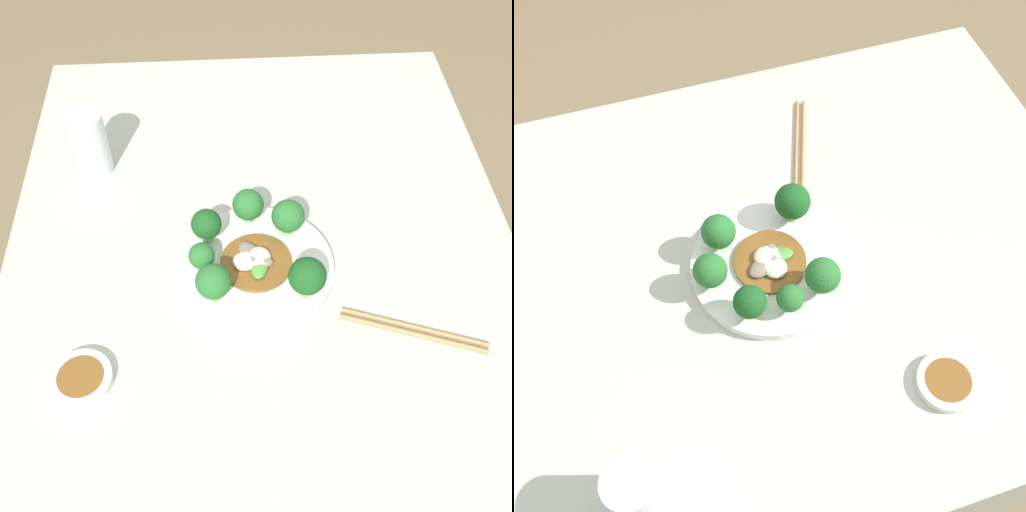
# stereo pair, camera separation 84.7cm
# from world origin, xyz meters

# --- Properties ---
(ground_plane) EXTENTS (8.00, 8.00, 0.00)m
(ground_plane) POSITION_xyz_m (0.00, 0.00, 0.00)
(ground_plane) COLOR #7F6B4C
(table) EXTENTS (1.17, 0.85, 0.74)m
(table) POSITION_xyz_m (0.00, 0.00, 0.37)
(table) COLOR #B7BCAD
(table) RESTS_ON ground_plane
(plate) EXTENTS (0.25, 0.25, 0.02)m
(plate) POSITION_xyz_m (0.01, -0.01, 0.74)
(plate) COLOR white
(plate) RESTS_ON table
(broccoli_southeast) EXTENTS (0.05, 0.05, 0.07)m
(broccoli_southeast) POSITION_xyz_m (0.07, -0.08, 0.79)
(broccoli_southeast) COLOR #7AAD5B
(broccoli_southeast) RESTS_ON plate
(broccoli_northwest) EXTENTS (0.05, 0.05, 0.06)m
(broccoli_northwest) POSITION_xyz_m (-0.05, 0.04, 0.79)
(broccoli_northwest) COLOR #7AAD5B
(broccoli_northwest) RESTS_ON plate
(broccoli_northeast) EXTENTS (0.06, 0.06, 0.07)m
(broccoli_northeast) POSITION_xyz_m (0.07, 0.06, 0.79)
(broccoli_northeast) COLOR #7AAD5B
(broccoli_northeast) RESTS_ON plate
(broccoli_southwest) EXTENTS (0.05, 0.05, 0.06)m
(broccoli_southwest) POSITION_xyz_m (-0.04, -0.09, 0.79)
(broccoli_southwest) COLOR #7AAD5B
(broccoli_southwest) RESTS_ON plate
(broccoli_south) EXTENTS (0.04, 0.04, 0.05)m
(broccoli_south) POSITION_xyz_m (0.02, -0.10, 0.78)
(broccoli_south) COLOR #70A356
(broccoli_south) RESTS_ON plate
(broccoli_west) EXTENTS (0.05, 0.05, 0.06)m
(broccoli_west) POSITION_xyz_m (-0.08, -0.02, 0.79)
(broccoli_west) COLOR #89B76B
(broccoli_west) RESTS_ON plate
(stirfry_center) EXTENTS (0.11, 0.11, 0.02)m
(stirfry_center) POSITION_xyz_m (0.01, -0.02, 0.76)
(stirfry_center) COLOR brown
(stirfry_center) RESTS_ON plate
(drinking_glass) EXTENTS (0.07, 0.07, 0.12)m
(drinking_glass) POSITION_xyz_m (-0.24, -0.30, 0.80)
(drinking_glass) COLOR silver
(drinking_glass) RESTS_ON table
(chopsticks) EXTENTS (0.09, 0.21, 0.01)m
(chopsticks) POSITION_xyz_m (0.14, 0.21, 0.74)
(chopsticks) COLOR #AD7F4C
(chopsticks) RESTS_ON table
(sauce_dish) EXTENTS (0.09, 0.09, 0.02)m
(sauce_dish) POSITION_xyz_m (0.20, -0.27, 0.74)
(sauce_dish) COLOR white
(sauce_dish) RESTS_ON table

